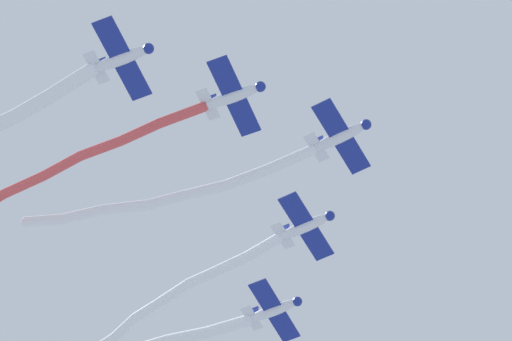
% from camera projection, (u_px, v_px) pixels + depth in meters
% --- Properties ---
extents(airplane_lead, '(4.46, 5.97, 1.49)m').
position_uv_depth(airplane_lead, '(341.00, 136.00, 76.42)').
color(airplane_lead, silver).
extents(smoke_trail_lead, '(20.88, 5.76, 2.01)m').
position_uv_depth(smoke_trail_lead, '(167.00, 195.00, 79.36)').
color(smoke_trail_lead, white).
extents(airplane_left_wing, '(4.48, 5.99, 1.49)m').
position_uv_depth(airplane_left_wing, '(306.00, 226.00, 80.39)').
color(airplane_left_wing, silver).
extents(smoke_trail_left_wing, '(18.99, 2.93, 1.79)m').
position_uv_depth(smoke_trail_left_wing, '(176.00, 296.00, 84.36)').
color(smoke_trail_left_wing, white).
extents(airplane_right_wing, '(4.58, 6.05, 1.49)m').
position_uv_depth(airplane_right_wing, '(234.00, 96.00, 75.11)').
color(airplane_right_wing, silver).
extents(smoke_trail_right_wing, '(28.91, 2.19, 1.18)m').
position_uv_depth(smoke_trail_right_wing, '(24.00, 192.00, 79.39)').
color(smoke_trail_right_wing, '#DB4C4C').
extents(airplane_slot, '(4.53, 6.02, 1.49)m').
position_uv_depth(airplane_slot, '(274.00, 310.00, 84.10)').
color(airplane_slot, silver).
extents(airplane_trail, '(4.58, 6.05, 1.49)m').
position_uv_depth(airplane_trail, '(122.00, 58.00, 73.29)').
color(airplane_trail, silver).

